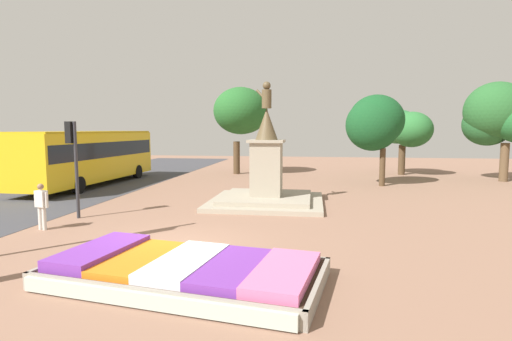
{
  "coord_description": "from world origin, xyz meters",
  "views": [
    {
      "loc": [
        3.89,
        -10.32,
        3.3
      ],
      "look_at": [
        1.9,
        3.26,
        1.88
      ],
      "focal_mm": 28.0,
      "sensor_mm": 36.0,
      "label": 1
    }
  ],
  "objects_px": {
    "statue_monument": "(266,180)",
    "traffic_light_mid_block": "(73,151)",
    "flower_planter": "(183,271)",
    "city_bus": "(90,154)",
    "pedestrian_crossing_plaza": "(41,204)"
  },
  "relations": [
    {
      "from": "flower_planter",
      "to": "pedestrian_crossing_plaza",
      "type": "distance_m",
      "value": 7.11
    },
    {
      "from": "statue_monument",
      "to": "city_bus",
      "type": "distance_m",
      "value": 11.85
    },
    {
      "from": "traffic_light_mid_block",
      "to": "pedestrian_crossing_plaza",
      "type": "distance_m",
      "value": 2.42
    },
    {
      "from": "flower_planter",
      "to": "statue_monument",
      "type": "bearing_deg",
      "value": 85.71
    },
    {
      "from": "flower_planter",
      "to": "statue_monument",
      "type": "xyz_separation_m",
      "value": [
        0.7,
        9.33,
        0.81
      ]
    },
    {
      "from": "traffic_light_mid_block",
      "to": "city_bus",
      "type": "bearing_deg",
      "value": 117.42
    },
    {
      "from": "flower_planter",
      "to": "city_bus",
      "type": "height_order",
      "value": "city_bus"
    },
    {
      "from": "statue_monument",
      "to": "pedestrian_crossing_plaza",
      "type": "height_order",
      "value": "statue_monument"
    },
    {
      "from": "flower_planter",
      "to": "pedestrian_crossing_plaza",
      "type": "xyz_separation_m",
      "value": [
        -6.06,
        3.67,
        0.63
      ]
    },
    {
      "from": "city_bus",
      "to": "traffic_light_mid_block",
      "type": "bearing_deg",
      "value": -62.58
    },
    {
      "from": "flower_planter",
      "to": "pedestrian_crossing_plaza",
      "type": "bearing_deg",
      "value": 148.79
    },
    {
      "from": "statue_monument",
      "to": "traffic_light_mid_block",
      "type": "distance_m",
      "value": 7.88
    },
    {
      "from": "flower_planter",
      "to": "statue_monument",
      "type": "height_order",
      "value": "statue_monument"
    },
    {
      "from": "traffic_light_mid_block",
      "to": "city_bus",
      "type": "distance_m",
      "value": 9.32
    },
    {
      "from": "flower_planter",
      "to": "city_bus",
      "type": "distance_m",
      "value": 17.21
    }
  ]
}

